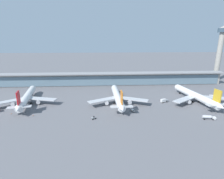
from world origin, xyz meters
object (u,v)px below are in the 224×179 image
at_px(airliner_centre_stand, 118,97).
at_px(service_truck_at_far_stand_grey, 164,100).
at_px(safety_cone_alpha, 33,115).
at_px(safety_cone_charlie, 11,114).
at_px(airliner_right_stand, 196,96).
at_px(service_truck_under_wing_grey, 93,118).
at_px(service_truck_by_tail_white, 133,110).
at_px(control_tower, 220,50).
at_px(airliner_left_stand, 27,98).
at_px(service_truck_on_taxiway_white, 208,117).
at_px(service_truck_near_nose_blue, 211,96).

xyz_separation_m(airliner_centre_stand, service_truck_at_far_stand_grey, (40.52, -0.66, -3.85)).
relative_size(safety_cone_alpha, safety_cone_charlie, 1.00).
height_order(airliner_right_stand, service_truck_under_wing_grey, airliner_right_stand).
height_order(airliner_right_stand, service_truck_by_tail_white, airliner_right_stand).
distance_m(service_truck_under_wing_grey, control_tower, 195.99).
xyz_separation_m(airliner_left_stand, service_truck_on_taxiway_white, (136.20, -38.93, -3.83)).
xyz_separation_m(service_truck_near_nose_blue, safety_cone_alpha, (-151.08, -30.02, -1.37)).
relative_size(airliner_right_stand, service_truck_at_far_stand_grey, 8.68).
relative_size(service_truck_on_taxiway_white, control_tower, 0.12).
height_order(airliner_left_stand, service_truck_on_taxiway_white, airliner_left_stand).
bearing_deg(safety_cone_alpha, service_truck_on_taxiway_white, -6.20).
bearing_deg(service_truck_at_far_stand_grey, airliner_right_stand, -0.37).
relative_size(airliner_centre_stand, service_truck_at_far_stand_grey, 8.67).
height_order(airliner_right_stand, service_truck_at_far_stand_grey, airliner_right_stand).
height_order(service_truck_under_wing_grey, safety_cone_charlie, service_truck_under_wing_grey).
xyz_separation_m(safety_cone_alpha, safety_cone_charlie, (-17.09, 4.23, 0.00)).
bearing_deg(airliner_right_stand, control_tower, 48.73).
relative_size(airliner_left_stand, safety_cone_charlie, 93.96).
distance_m(airliner_centre_stand, service_truck_by_tail_white, 21.80).
height_order(service_truck_by_tail_white, safety_cone_alpha, service_truck_by_tail_white).
relative_size(service_truck_under_wing_grey, safety_cone_charlie, 4.76).
height_order(service_truck_under_wing_grey, service_truck_at_far_stand_grey, service_truck_at_far_stand_grey).
bearing_deg(service_truck_at_far_stand_grey, service_truck_by_tail_white, -149.28).
bearing_deg(service_truck_under_wing_grey, airliner_right_stand, 18.69).
relative_size(service_truck_near_nose_blue, service_truck_under_wing_grey, 2.30).
bearing_deg(airliner_left_stand, control_tower, 19.40).
bearing_deg(service_truck_at_far_stand_grey, airliner_centre_stand, 179.07).
height_order(service_truck_near_nose_blue, service_truck_under_wing_grey, service_truck_near_nose_blue).
height_order(airliner_centre_stand, service_truck_near_nose_blue, airliner_centre_stand).
distance_m(service_truck_near_nose_blue, control_tower, 95.42).
bearing_deg(safety_cone_alpha, service_truck_under_wing_grey, -10.48).
bearing_deg(service_truck_under_wing_grey, service_truck_on_taxiway_white, -3.79).
distance_m(airliner_right_stand, service_truck_at_far_stand_grey, 27.96).
bearing_deg(control_tower, safety_cone_charlie, -156.01).
bearing_deg(airliner_right_stand, airliner_left_stand, 178.39).
height_order(service_truck_on_taxiway_white, safety_cone_alpha, service_truck_on_taxiway_white).
xyz_separation_m(airliner_centre_stand, safety_cone_charlie, (-80.13, -18.17, -5.22)).
relative_size(airliner_left_stand, safety_cone_alpha, 93.96).
xyz_separation_m(service_truck_under_wing_grey, service_truck_at_far_stand_grey, (59.95, 29.82, 0.82)).
bearing_deg(airliner_left_stand, airliner_right_stand, -1.61).
distance_m(service_truck_on_taxiway_white, safety_cone_alpha, 123.00).
bearing_deg(service_truck_under_wing_grey, airliner_centre_stand, 57.48).
bearing_deg(service_truck_by_tail_white, control_tower, 37.34).
bearing_deg(service_truck_at_far_stand_grey, airliner_left_stand, 178.10).
xyz_separation_m(service_truck_on_taxiway_white, safety_cone_alpha, (-122.27, 13.29, -1.39)).
distance_m(service_truck_near_nose_blue, service_truck_at_far_stand_grey, 48.23).
height_order(service_truck_near_nose_blue, safety_cone_alpha, service_truck_near_nose_blue).
height_order(airliner_centre_stand, service_truck_on_taxiway_white, airliner_centre_stand).
relative_size(airliner_right_stand, service_truck_near_nose_blue, 8.63).
bearing_deg(airliner_left_stand, service_truck_near_nose_blue, 1.52).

